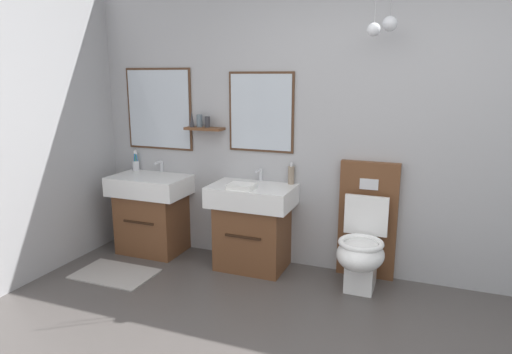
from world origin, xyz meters
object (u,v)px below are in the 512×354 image
Objects in this scene: vanity_sink_left at (152,211)px; soap_dispenser at (291,175)px; toothbrush_cup at (136,165)px; folded_hand_towel at (242,186)px; vanity_sink_right at (253,224)px; toilet at (364,241)px.

soap_dispenser reaches higher than vanity_sink_left.
folded_hand_towel is (1.30, -0.32, -0.04)m from toothbrush_cup.
vanity_sink_left is 1.42m from soap_dispenser.
toilet is (0.97, 0.01, -0.03)m from vanity_sink_right.
toothbrush_cup is (-2.31, 0.16, 0.44)m from toilet.
toothbrush_cup reaches higher than soap_dispenser.
folded_hand_towel is at bearing -13.72° from toothbrush_cup.
vanity_sink_left is 0.76× the size of toilet.
vanity_sink_left is 0.52m from toothbrush_cup.
soap_dispenser is (1.35, 0.18, 0.43)m from vanity_sink_left.
soap_dispenser reaches higher than vanity_sink_right.
toothbrush_cup reaches higher than vanity_sink_left.
folded_hand_towel is at bearing -135.67° from soap_dispenser.
soap_dispenser is at bearing 7.57° from vanity_sink_left.
toilet is 4.55× the size of folded_hand_towel.
toilet is 5.20× the size of soap_dispenser.
folded_hand_towel reaches higher than vanity_sink_left.
soap_dispenser is (-0.68, 0.17, 0.46)m from toilet.
toilet reaches higher than vanity_sink_right.
toilet is 0.84m from soap_dispenser.
toilet is at bearing -3.99° from toothbrush_cup.
toothbrush_cup is at bearing -179.65° from soap_dispenser.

